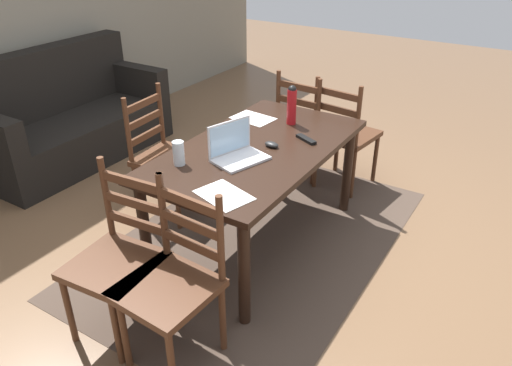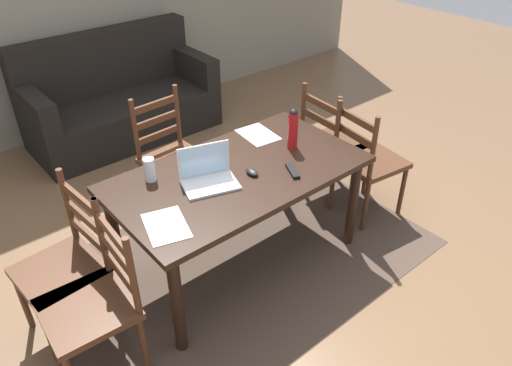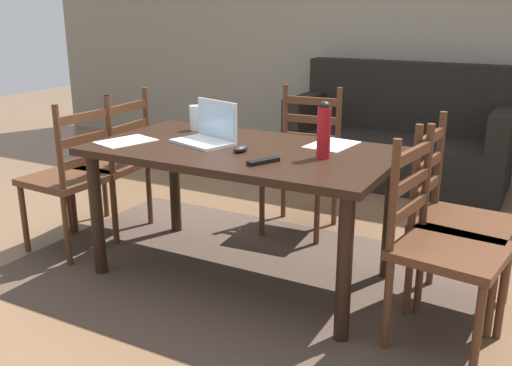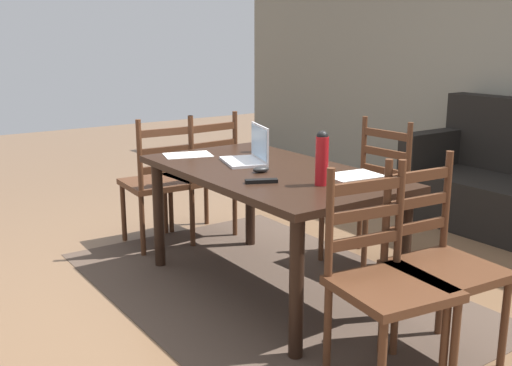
# 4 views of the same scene
# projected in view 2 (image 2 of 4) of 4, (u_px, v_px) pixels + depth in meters

# --- Properties ---
(ground_plane) EXTENTS (14.00, 14.00, 0.00)m
(ground_plane) POSITION_uv_depth(u_px,v_px,m) (241.00, 259.00, 3.46)
(ground_plane) COLOR brown
(area_rug) EXTENTS (2.57, 1.70, 0.01)m
(area_rug) POSITION_uv_depth(u_px,v_px,m) (241.00, 259.00, 3.46)
(area_rug) COLOR #47382D
(area_rug) RESTS_ON ground
(dining_table) EXTENTS (1.60, 0.88, 0.74)m
(dining_table) POSITION_uv_depth(u_px,v_px,m) (239.00, 183.00, 3.10)
(dining_table) COLOR black
(dining_table) RESTS_ON ground
(chair_right_near) EXTENTS (0.50, 0.50, 0.95)m
(chair_right_near) POSITION_uv_depth(u_px,v_px,m) (367.00, 161.00, 3.68)
(chair_right_near) COLOR #4C2B19
(chair_right_near) RESTS_ON ground
(chair_left_far) EXTENTS (0.47, 0.47, 0.95)m
(chair_left_far) POSITION_uv_depth(u_px,v_px,m) (67.00, 267.00, 2.73)
(chair_left_far) COLOR #4C2B19
(chair_left_far) RESTS_ON ground
(chair_left_near) EXTENTS (0.46, 0.46, 0.95)m
(chair_left_near) POSITION_uv_depth(u_px,v_px,m) (95.00, 304.00, 2.50)
(chair_left_near) COLOR #4C2B19
(chair_left_near) RESTS_ON ground
(chair_far_head) EXTENTS (0.47, 0.47, 0.95)m
(chair_far_head) POSITION_uv_depth(u_px,v_px,m) (173.00, 158.00, 3.72)
(chair_far_head) COLOR #4C2B19
(chair_far_head) RESTS_ON ground
(chair_right_far) EXTENTS (0.47, 0.47, 0.95)m
(chair_right_far) POSITION_uv_depth(u_px,v_px,m) (332.00, 144.00, 3.90)
(chair_right_far) COLOR #4C2B19
(chair_right_far) RESTS_ON ground
(couch) EXTENTS (1.80, 0.80, 1.00)m
(couch) POSITION_uv_depth(u_px,v_px,m) (119.00, 101.00, 4.84)
(couch) COLOR black
(couch) RESTS_ON ground
(laptop) EXTENTS (0.37, 0.31, 0.23)m
(laptop) POSITION_uv_depth(u_px,v_px,m) (208.00, 174.00, 2.91)
(laptop) COLOR silver
(laptop) RESTS_ON dining_table
(water_bottle) EXTENTS (0.07, 0.07, 0.28)m
(water_bottle) POSITION_uv_depth(u_px,v_px,m) (293.00, 128.00, 3.21)
(water_bottle) COLOR #A81419
(water_bottle) RESTS_ON dining_table
(drinking_glass) EXTENTS (0.07, 0.07, 0.15)m
(drinking_glass) POSITION_uv_depth(u_px,v_px,m) (150.00, 170.00, 2.92)
(drinking_glass) COLOR silver
(drinking_glass) RESTS_ON dining_table
(computer_mouse) EXTENTS (0.07, 0.11, 0.03)m
(computer_mouse) POSITION_uv_depth(u_px,v_px,m) (252.00, 172.00, 3.01)
(computer_mouse) COLOR black
(computer_mouse) RESTS_ON dining_table
(tv_remote) EXTENTS (0.11, 0.17, 0.02)m
(tv_remote) POSITION_uv_depth(u_px,v_px,m) (293.00, 171.00, 3.03)
(tv_remote) COLOR black
(tv_remote) RESTS_ON dining_table
(paper_stack_left) EXTENTS (0.24, 0.32, 0.00)m
(paper_stack_left) POSITION_uv_depth(u_px,v_px,m) (258.00, 135.00, 3.44)
(paper_stack_left) COLOR white
(paper_stack_left) RESTS_ON dining_table
(paper_stack_right) EXTENTS (0.29, 0.34, 0.00)m
(paper_stack_right) POSITION_uv_depth(u_px,v_px,m) (166.00, 226.00, 2.59)
(paper_stack_right) COLOR white
(paper_stack_right) RESTS_ON dining_table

